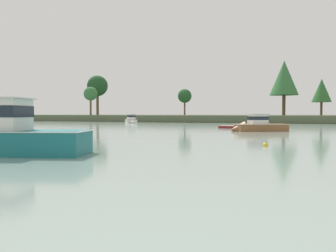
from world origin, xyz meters
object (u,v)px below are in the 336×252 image
at_px(dinghy_maroon, 229,127).
at_px(cruiser_white, 131,121).
at_px(cruiser_wood, 255,127).
at_px(mooring_buoy_yellow, 265,145).
at_px(cruiser_red, 7,123).
at_px(mooring_buoy_orange, 270,124).

bearing_deg(dinghy_maroon, cruiser_white, 142.88).
height_order(cruiser_wood, mooring_buoy_yellow, cruiser_wood).
relative_size(cruiser_red, mooring_buoy_yellow, 16.27).
relative_size(cruiser_wood, dinghy_maroon, 2.18).
bearing_deg(cruiser_red, dinghy_maroon, 9.21).
bearing_deg(mooring_buoy_yellow, mooring_buoy_orange, 96.17).
xyz_separation_m(cruiser_wood, mooring_buoy_orange, (-1.66, 30.63, -0.42)).
bearing_deg(cruiser_white, mooring_buoy_orange, 1.25).
xyz_separation_m(cruiser_wood, dinghy_maroon, (-5.29, 8.05, -0.35)).
distance_m(cruiser_white, mooring_buoy_orange, 32.54).
bearing_deg(cruiser_white, dinghy_maroon, -37.12).
bearing_deg(dinghy_maroon, cruiser_red, -170.79).
height_order(cruiser_white, mooring_buoy_orange, cruiser_white).
distance_m(cruiser_wood, mooring_buoy_orange, 30.67).
bearing_deg(mooring_buoy_orange, mooring_buoy_yellow, -83.83).
bearing_deg(cruiser_red, mooring_buoy_yellow, -25.52).
xyz_separation_m(dinghy_maroon, mooring_buoy_yellow, (9.25, -29.41, -0.07)).
height_order(mooring_buoy_orange, mooring_buoy_yellow, mooring_buoy_orange).
height_order(cruiser_wood, dinghy_maroon, cruiser_wood).
distance_m(cruiser_red, mooring_buoy_orange, 51.58).
height_order(cruiser_red, dinghy_maroon, cruiser_red).
xyz_separation_m(dinghy_maroon, mooring_buoy_orange, (3.63, 22.58, -0.07)).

